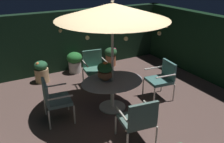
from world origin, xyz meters
name	(u,v)px	position (x,y,z in m)	size (l,w,h in m)	color
ground_plane	(113,112)	(0.00, 0.00, -0.01)	(7.18, 6.44, 0.02)	brown
hedge_backdrop_rear	(67,41)	(0.00, 3.07, 0.95)	(7.18, 0.30, 1.91)	black
hedge_backdrop_right	(219,51)	(3.44, 0.00, 0.95)	(0.30, 6.44, 1.91)	black
patio_dining_table	(112,87)	(0.08, 0.18, 0.55)	(1.48, 1.17, 0.71)	silver
patio_umbrella	(112,11)	(0.08, 0.18, 2.29)	(2.41, 2.41, 2.53)	silver
centerpiece_planter	(105,70)	(-0.02, 0.32, 0.96)	(0.38, 0.38, 0.45)	#AE6D48
patio_chair_north	(139,119)	(-0.11, -1.18, 0.55)	(0.71, 0.69, 0.96)	silver
patio_chair_northeast	(162,77)	(1.44, 0.01, 0.58)	(0.67, 0.66, 0.97)	silver
patio_chair_east	(94,66)	(0.25, 1.54, 0.57)	(0.68, 0.67, 0.99)	silver
patio_chair_southeast	(54,97)	(-1.27, 0.33, 0.57)	(0.62, 0.69, 0.96)	silver
potted_plant_back_center	(111,56)	(1.37, 2.63, 0.35)	(0.43, 0.43, 0.63)	#A96344
potted_plant_right_near	(75,61)	(0.08, 2.66, 0.37)	(0.49, 0.49, 0.67)	beige
potted_plant_left_near	(41,71)	(-1.03, 2.45, 0.33)	(0.40, 0.40, 0.65)	tan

